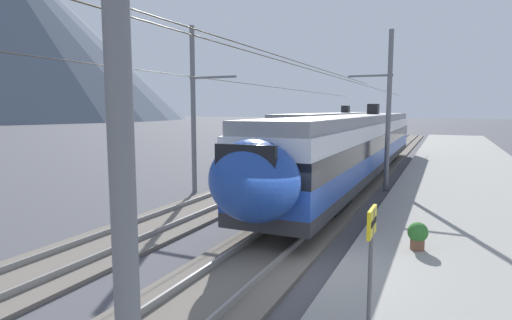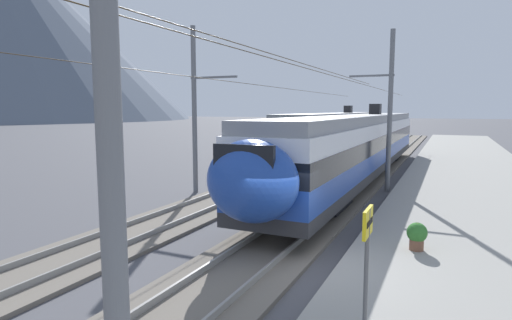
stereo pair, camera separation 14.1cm
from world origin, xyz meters
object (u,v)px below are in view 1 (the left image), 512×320
Objects in this scene: train_near_platform at (358,143)px; train_far_track at (334,131)px; platform_sign at (371,240)px; catenary_mast_west at (107,122)px; catenary_mast_mid at (386,109)px; catenary_mast_far_side at (196,108)px; potted_plant_platform_edge at (418,234)px.

train_near_platform is 13.54m from train_far_track.
catenary_mast_west is at bearing 158.97° from platform_sign.
train_far_track reaches higher than platform_sign.
catenary_mast_west is at bearing 179.98° from catenary_mast_mid.
train_near_platform is 17.58m from platform_sign.
catenary_mast_west reaches higher than train_near_platform.
train_near_platform is 14.20× the size of platform_sign.
catenary_mast_west is 22.22× the size of platform_sign.
train_near_platform is 0.64× the size of catenary_mast_west.
catenary_mast_far_side is (-6.89, 6.69, 2.03)m from train_near_platform.
catenary_mast_west is (-34.41, -6.40, 1.84)m from train_far_track.
train_near_platform is at bearing -44.12° from catenary_mast_far_side.
catenary_mast_west is 19.10m from catenary_mast_mid.
catenary_mast_mid is 14.93m from platform_sign.
train_far_track is 19.83m from catenary_mast_far_side.
catenary_mast_mid is (-2.58, -1.79, 1.98)m from train_near_platform.
train_near_platform reaches higher than platform_sign.
catenary_mast_west is 5.25m from platform_sign.
catenary_mast_mid is at bearing -145.30° from train_near_platform.
potted_plant_platform_edge is (-5.57, -10.72, -3.52)m from catenary_mast_far_side.
platform_sign is (4.45, -1.71, -2.18)m from catenary_mast_west.
train_near_platform and train_far_track have the same top height.
train_far_track is 0.59× the size of catenary_mast_mid.
train_far_track is 26.68m from potted_plant_platform_edge.
catenary_mast_far_side is at bearing 135.88° from train_near_platform.
potted_plant_platform_edge is (4.77, -0.54, -1.14)m from platform_sign.
potted_plant_platform_edge is at bearing -13.72° from catenary_mast_west.
train_far_track is at bearing 18.95° from potted_plant_platform_edge.
platform_sign reaches higher than potted_plant_platform_edge.
train_far_track is at bearing -6.02° from catenary_mast_far_side.
catenary_mast_mid is at bearing -63.02° from catenary_mast_far_side.
train_far_track is at bearing 15.14° from platform_sign.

